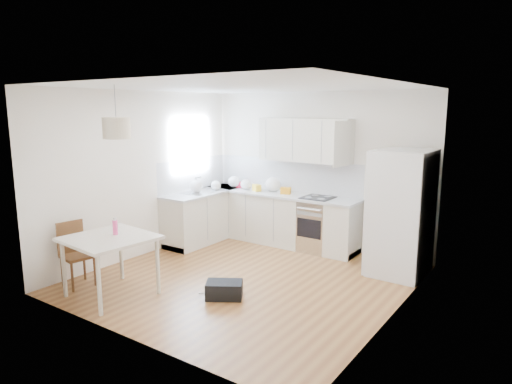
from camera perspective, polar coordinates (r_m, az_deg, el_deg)
floor at (r=6.67m, az=-1.18°, el=-10.82°), size 4.20×4.20×0.00m
ceiling at (r=6.23m, az=-1.28°, el=13.02°), size 4.20×4.20×0.00m
wall_back at (r=8.09m, az=7.52°, el=2.75°), size 4.20×0.00×4.20m
wall_left at (r=7.72m, az=-13.99°, el=2.16°), size 0.00×4.20×4.20m
wall_right at (r=5.38m, az=17.23°, el=-1.50°), size 0.00×4.20×4.20m
window_glassblock at (r=8.46m, az=-8.20°, el=5.80°), size 0.02×1.00×1.00m
cabinets_back at (r=8.29m, az=2.72°, el=-3.38°), size 3.00×0.60×0.88m
cabinets_left at (r=8.51m, az=-6.32°, el=-3.07°), size 0.60×1.80×0.88m
counter_back at (r=8.19m, az=2.75°, el=-0.26°), size 3.02×0.64×0.04m
counter_left at (r=8.42m, az=-6.38°, el=-0.02°), size 0.64×1.82×0.04m
backsplash_back at (r=8.39m, az=3.83°, el=2.13°), size 3.00×0.01×0.58m
backsplash_left at (r=8.56m, az=-7.91°, el=2.22°), size 0.01×1.80×0.58m
upper_cabinets at (r=7.96m, az=6.12°, el=6.46°), size 1.70×0.32×0.75m
range_oven at (r=7.91m, az=7.66°, el=-4.14°), size 0.50×0.61×0.88m
sink at (r=8.38m, az=-6.60°, el=0.03°), size 0.50×0.80×0.16m
refrigerator at (r=6.99m, az=17.83°, el=-2.47°), size 0.89×0.93×1.84m
dining_table at (r=6.20m, az=-17.82°, el=-6.14°), size 1.10×1.10×0.79m
dining_chair at (r=6.76m, az=-21.43°, el=-7.32°), size 0.43×0.43×0.89m
drink_bottle at (r=6.23m, az=-17.21°, el=-4.08°), size 0.08×0.08×0.23m
gym_bag at (r=6.04m, az=-3.99°, el=-12.09°), size 0.55×0.50×0.21m
pendant_lamp at (r=5.89m, az=-17.04°, el=7.66°), size 0.37×0.37×0.26m
grocery_bag_a at (r=8.75m, az=-2.75°, el=1.29°), size 0.24×0.21×0.22m
grocery_bag_b at (r=8.51m, az=-1.27°, el=0.96°), size 0.22×0.18×0.19m
grocery_bag_c at (r=8.32m, az=2.15°, el=0.96°), size 0.29×0.25×0.26m
grocery_bag_d at (r=8.50m, az=-5.04°, el=0.83°), size 0.19×0.16×0.17m
grocery_bag_e at (r=8.29m, az=-7.48°, el=0.70°), size 0.24×0.21×0.22m
snack_orange at (r=8.09m, az=3.73°, el=0.17°), size 0.20×0.16×0.12m
snack_yellow at (r=8.37m, az=0.08°, el=0.53°), size 0.21×0.18×0.12m
snack_red at (r=8.73m, az=-1.93°, el=0.92°), size 0.19×0.18×0.11m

